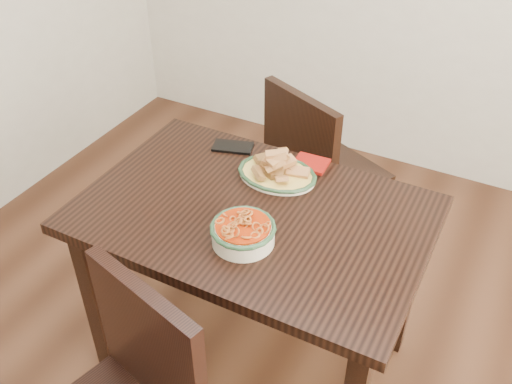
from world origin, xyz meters
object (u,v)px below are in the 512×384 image
at_px(chair_far, 316,168).
at_px(noodle_bowl, 243,231).
at_px(dining_table, 253,234).
at_px(fish_plate, 277,167).
at_px(smartphone, 233,147).

bearing_deg(chair_far, noodle_bowl, 120.46).
distance_m(dining_table, fish_plate, 0.25).
bearing_deg(noodle_bowl, fish_plate, 99.21).
xyz_separation_m(chair_far, fish_plate, (0.02, -0.45, 0.30)).
bearing_deg(fish_plate, smartphone, 158.27).
xyz_separation_m(dining_table, fish_plate, (-0.01, 0.20, 0.15)).
bearing_deg(chair_far, fish_plate, 117.72).
xyz_separation_m(noodle_bowl, smartphone, (-0.29, 0.45, -0.04)).
relative_size(noodle_bowl, smartphone, 1.35).
height_order(chair_far, smartphone, chair_far).
distance_m(chair_far, noodle_bowl, 0.86).
xyz_separation_m(chair_far, noodle_bowl, (0.08, -0.81, 0.29)).
relative_size(dining_table, fish_plate, 4.06).
relative_size(dining_table, chair_far, 1.28).
bearing_deg(noodle_bowl, smartphone, 122.96).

